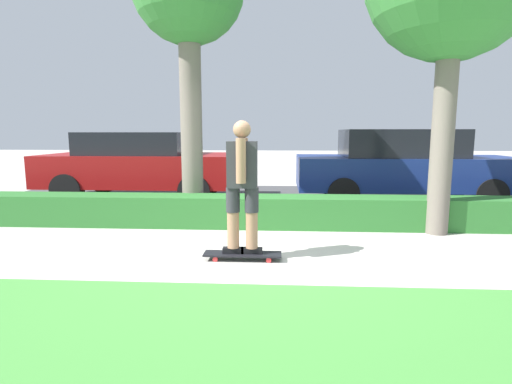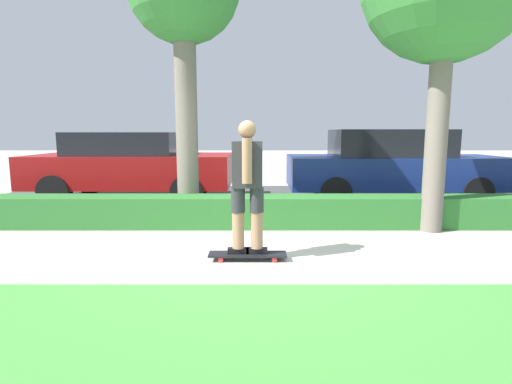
{
  "view_description": "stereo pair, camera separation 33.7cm",
  "coord_description": "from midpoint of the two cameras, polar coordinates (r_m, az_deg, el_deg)",
  "views": [
    {
      "loc": [
        0.24,
        -4.9,
        1.55
      ],
      "look_at": [
        -0.08,
        0.6,
        0.73
      ],
      "focal_mm": 28.0,
      "sensor_mm": 36.0,
      "label": 1
    },
    {
      "loc": [
        -0.1,
        -4.91,
        1.55
      ],
      "look_at": [
        -0.08,
        0.6,
        0.73
      ],
      "focal_mm": 28.0,
      "sensor_mm": 36.0,
      "label": 2
    }
  ],
  "objects": [
    {
      "name": "street_asphalt",
      "position": [
        9.23,
        2.84,
        -1.17
      ],
      "size": [
        13.04,
        5.0,
        0.01
      ],
      "color": "#474749",
      "rests_on": "ground_plane"
    },
    {
      "name": "parked_car_middle",
      "position": [
        9.48,
        21.23,
        3.57
      ],
      "size": [
        4.73,
        1.88,
        1.62
      ],
      "rotation": [
        0.0,
        0.0,
        -0.01
      ],
      "color": "navy",
      "rests_on": "ground_plane"
    },
    {
      "name": "skater_person",
      "position": [
        4.77,
        0.04,
        1.14
      ],
      "size": [
        0.49,
        0.41,
        1.61
      ],
      "color": "black",
      "rests_on": "skateboard"
    },
    {
      "name": "hedge_row",
      "position": [
        6.63,
        2.65,
        -2.8
      ],
      "size": [
        13.04,
        0.6,
        0.51
      ],
      "color": "#2D702D",
      "rests_on": "ground_plane"
    },
    {
      "name": "skateboard",
      "position": [
        4.96,
        0.04,
        -8.91
      ],
      "size": [
        0.95,
        0.24,
        0.08
      ],
      "color": "black",
      "rests_on": "ground_plane"
    },
    {
      "name": "parked_car_front",
      "position": [
        9.65,
        -14.97,
        3.86
      ],
      "size": [
        4.47,
        2.06,
        1.56
      ],
      "rotation": [
        0.0,
        0.0,
        -0.0
      ],
      "color": "maroon",
      "rests_on": "ground_plane"
    },
    {
      "name": "ground_plane",
      "position": [
        5.14,
        2.41,
        -9.08
      ],
      "size": [
        60.0,
        60.0,
        0.0
      ],
      "primitive_type": "plane",
      "color": "#BCB7AD"
    }
  ]
}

